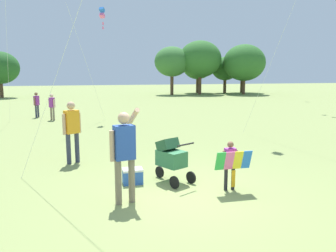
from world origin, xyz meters
The scene contains 10 objects.
ground_plane centered at (0.00, 0.00, 0.00)m, with size 120.00×120.00×0.00m, color #849351.
treeline_distant centered at (7.99, 30.10, 3.52)m, with size 40.67×7.58×5.98m.
child_with_butterfly_kite centered at (1.01, -0.04, 0.64)m, with size 0.78×0.33×1.07m.
person_adult_flyer centered at (-1.26, -0.17, 1.07)m, with size 0.58×0.62×1.86m.
stroller centered at (-0.08, 0.84, 0.61)m, with size 0.83×1.10×1.03m.
kite_green_novelty centered at (-0.89, 11.52, 5.41)m, with size 1.80×3.28×5.76m.
person_red_shirt centered at (-2.30, 3.07, 1.02)m, with size 0.48×0.39×1.72m.
person_sitting_far centered at (-3.56, 12.07, 0.82)m, with size 0.33×0.36×1.39m.
person_couple_left centered at (-4.49, 13.46, 0.83)m, with size 0.29×0.42×1.40m.
cooler_box centered at (-0.95, 0.93, 0.18)m, with size 0.45×0.33×0.35m.
Camera 1 is at (-1.98, -6.40, 2.51)m, focal length 35.88 mm.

